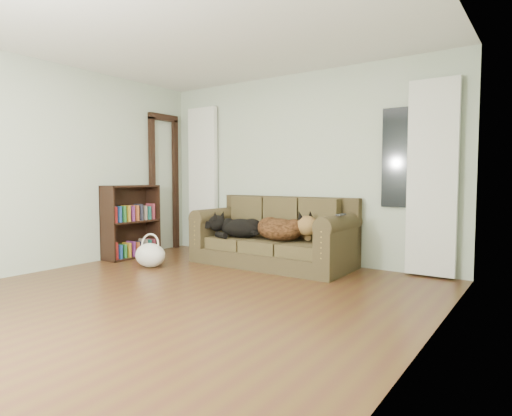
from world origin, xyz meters
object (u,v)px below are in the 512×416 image
Objects in this scene: tote_bag at (150,255)px; dog_shepherd at (283,230)px; bookshelf at (131,223)px; dog_black_lab at (239,228)px; sofa at (272,231)px.

dog_shepherd is at bearing 34.76° from tote_bag.
dog_shepherd is at bearing 24.08° from bookshelf.
dog_black_lab is at bearing 28.27° from bookshelf.
dog_black_lab is at bearing 23.75° from dog_shepherd.
tote_bag is at bearing 52.38° from dog_shepherd.
sofa is 2.94× the size of dog_shepherd.
dog_shepherd reaches higher than tote_bag.
dog_shepherd is 1.66× the size of tote_bag.
bookshelf is at bearing 156.79° from tote_bag.
dog_black_lab reaches higher than tote_bag.
dog_shepherd is at bearing -11.71° from sofa.
dog_black_lab is 0.86× the size of dog_shepherd.
sofa is 3.41× the size of dog_black_lab.
dog_black_lab is 1.43× the size of tote_bag.
dog_black_lab is at bearing 50.35° from tote_bag.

